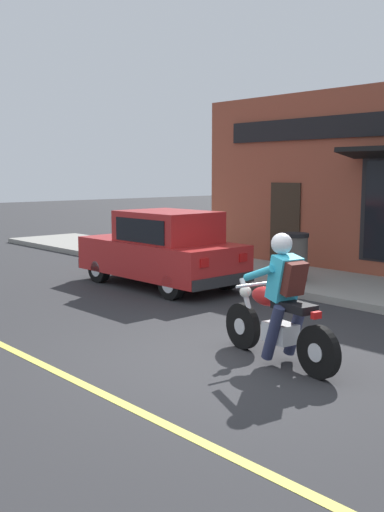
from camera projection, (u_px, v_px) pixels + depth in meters
The scene contains 6 objects.
ground_plane at pixel (225, 360), 7.53m from camera, with size 80.00×80.00×0.00m, color #2B2B2D.
sidewalk_curb at pixel (288, 278), 13.02m from camera, with size 2.60×22.00×0.14m, color gray.
motorcycle_with_rider at pixel (279, 309), 7.34m from camera, with size 0.65×2.01×1.62m.
car_hatchback at pixel (162, 250), 12.33m from camera, with size 1.66×3.79×1.57m.
trash_bin at pixel (295, 257), 12.25m from camera, with size 0.56×0.56×0.98m.
traffic_cone at pixel (170, 252), 14.50m from camera, with size 0.36×0.36×0.60m.
Camera 1 is at (-5.18, -5.12, 2.34)m, focal length 42.00 mm.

